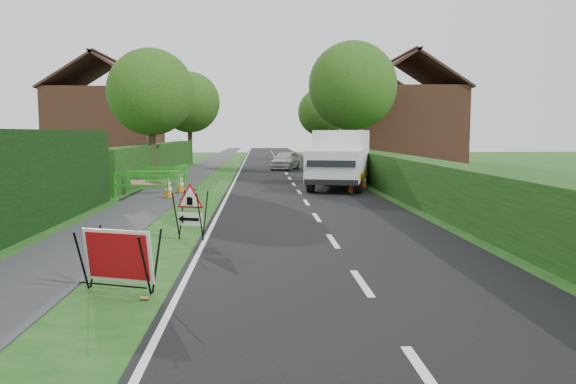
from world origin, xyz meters
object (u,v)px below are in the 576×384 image
triangle_sign (189,207)px  works_van (340,158)px  red_rect_sign (118,257)px  hatchback_car (286,160)px

triangle_sign → works_van: works_van is taller
red_rect_sign → hatchback_car: size_ratio=0.35×
works_van → triangle_sign: bearing=-98.4°
triangle_sign → works_van: bearing=86.4°
triangle_sign → hatchback_car: 24.86m
red_rect_sign → hatchback_car: hatchback_car is taller
red_rect_sign → works_van: bearing=90.1°
works_van → hatchback_car: size_ratio=1.63×
red_rect_sign → hatchback_car: 29.02m
hatchback_car → red_rect_sign: bearing=-80.5°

